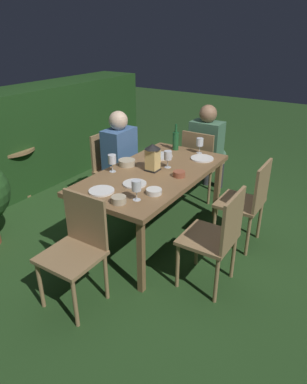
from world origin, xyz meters
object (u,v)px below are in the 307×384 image
chair_head_near (77,246)px  bowl_dip (179,174)px  person_in_green (208,145)px  wine_glass_a (136,187)px  plate_d (101,191)px  side_table (13,163)px  bowl_bread (127,162)px  chair_side_right_b (112,166)px  wine_glass_b (112,160)px  chair_side_left_a (217,236)px  dining_table (153,177)px  lantern_centerpiece (153,156)px  wine_glass_d (200,143)px  plate_c (161,156)px  bowl_olives (154,191)px  green_bottle_on_table (176,140)px  bowl_salad (119,200)px  wine_glass_c (168,156)px  chair_side_left_b (247,200)px  person_in_blue (124,157)px  plate_a (135,184)px  plate_b (202,158)px  ice_bucket (8,140)px  chair_head_far (201,162)px

chair_head_near → bowl_dip: chair_head_near is taller
person_in_green → wine_glass_a: person_in_green is taller
plate_d → side_table: plate_d is taller
bowl_bread → side_table: bearing=93.0°
chair_side_right_b → wine_glass_b: size_ratio=5.15×
chair_side_left_a → chair_head_near: 1.08m
dining_table → lantern_centerpiece: bearing=46.1°
wine_glass_d → plate_c: size_ratio=0.66×
bowl_olives → bowl_bread: bowl_bread is taller
green_bottle_on_table → bowl_salad: size_ratio=2.41×
wine_glass_c → side_table: 2.16m
bowl_bread → bowl_salad: bowl_bread is taller
dining_table → plate_d: (-0.61, 0.13, 0.06)m
bowl_dip → bowl_salad: bearing=168.7°
chair_side_right_b → bowl_bread: 0.69m
chair_side_left_b → person_in_green: 1.23m
chair_side_right_b → plate_c: size_ratio=3.40×
bowl_dip → side_table: (-0.12, 2.31, -0.33)m
plate_c → chair_side_left_b: bearing=-91.4°
person_in_blue → wine_glass_b: 0.68m
chair_side_left_b → plate_a: chair_side_left_b is taller
dining_table → wine_glass_a: bearing=-160.1°
wine_glass_c → bowl_bread: (-0.17, 0.37, -0.09)m
wine_glass_d → plate_b: size_ratio=0.71×
plate_a → bowl_olives: bowl_olives is taller
bowl_olives → plate_d: bearing=117.4°
wine_glass_b → bowl_salad: wine_glass_b is taller
bowl_olives → side_table: bowl_olives is taller
green_bottle_on_table → wine_glass_a: size_ratio=1.72×
bowl_bread → chair_side_left_a: bearing=-107.8°
chair_side_right_b → chair_head_near: size_ratio=1.00×
plate_b → bowl_olives: bowl_olives is taller
chair_side_right_b → wine_glass_a: size_ratio=5.15×
chair_side_left_b → person_in_green: (0.90, 0.82, 0.15)m
side_table → ice_bucket: bearing=90.0°
bowl_olives → bowl_salad: bowl_salad is taller
chair_side_left_a → plate_a: (0.03, 0.80, 0.24)m
chair_side_left_b → plate_c: bearing=88.6°
chair_side_left_a → wine_glass_d: (1.09, 0.69, 0.35)m
green_bottle_on_table → wine_glass_d: green_bottle_on_table is taller
chair_side_left_a → plate_b: chair_side_left_a is taller
person_in_green → bowl_dip: (-1.24, -0.26, 0.11)m
chair_side_left_a → person_in_green: person_in_green is taller
person_in_blue → side_table: 1.51m
person_in_green → bowl_dip: 1.27m
chair_head_far → bowl_dip: 1.11m
person_in_blue → bowl_dip: (-0.34, -0.89, 0.11)m
green_bottle_on_table → wine_glass_d: 0.28m
chair_head_far → bowl_olives: 1.52m
plate_b → green_bottle_on_table: bearing=72.6°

